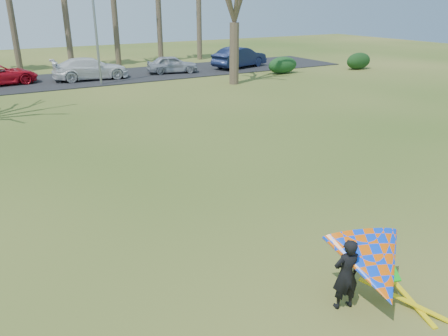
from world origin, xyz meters
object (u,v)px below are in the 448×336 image
streetlight (97,15)px  car_3 (90,69)px  car_4 (172,64)px  car_5 (240,57)px  kite_flyer (373,268)px

streetlight → car_3: bearing=95.1°
car_3 → car_4: 6.21m
car_5 → kite_flyer: size_ratio=2.12×
car_4 → car_5: 6.07m
streetlight → car_4: (5.99, 2.19, -3.74)m
car_3 → kite_flyer: (-1.78, -27.46, 0.02)m
streetlight → car_4: bearing=20.1°
car_4 → car_5: size_ratio=0.76×
streetlight → kite_flyer: (-1.99, -25.10, -3.63)m
streetlight → car_4: streetlight is taller
car_3 → car_5: 12.27m
car_4 → car_5: (6.06, -0.13, 0.18)m
car_3 → car_5: size_ratio=1.03×
car_3 → kite_flyer: size_ratio=2.18×
car_3 → car_4: car_3 is taller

